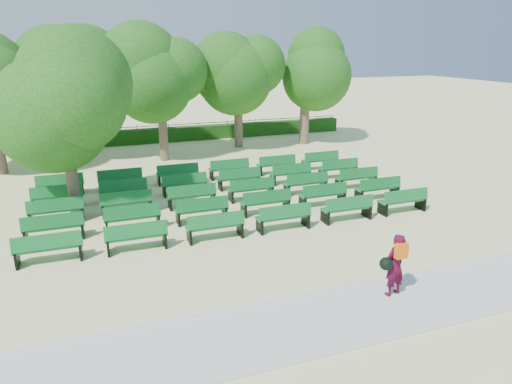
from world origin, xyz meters
The scene contains 9 objects.
ground centered at (0.00, 0.00, 0.00)m, with size 120.00×120.00×0.00m, color beige.
paving centered at (0.00, -7.40, 0.03)m, with size 30.00×2.20×0.06m, color silver.
curb centered at (0.00, -6.25, 0.05)m, with size 30.00×0.12×0.10m, color silver.
hedge centered at (0.00, 14.00, 0.45)m, with size 26.00×0.70×0.90m, color #1C4E14.
fence centered at (0.00, 14.40, 0.00)m, with size 26.00×0.10×1.02m, color black, non-canonical shape.
tree_line centered at (0.00, 10.00, 0.00)m, with size 21.80×6.80×7.04m, color #24621A, non-canonical shape.
bench_array centered at (0.94, 1.31, 0.10)m, with size 1.88×0.62×1.18m.
tree_among centered at (-4.50, 1.69, 3.91)m, with size 3.90×3.90×5.69m.
person centered at (3.03, -6.96, 0.90)m, with size 0.80×0.51×1.63m.
Camera 1 is at (-3.58, -15.30, 6.07)m, focal length 32.00 mm.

